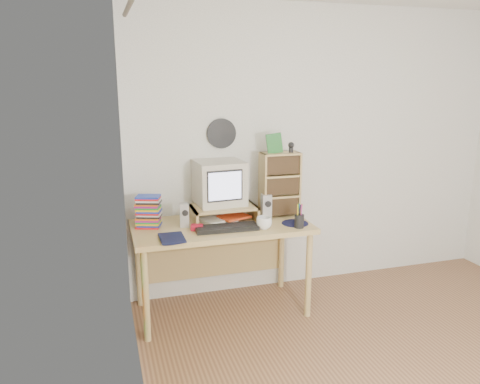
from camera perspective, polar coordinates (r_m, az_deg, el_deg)
back_wall at (r=4.31m, az=9.78°, el=5.11°), size 3.50×0.00×3.50m
left_wall at (r=2.16m, az=-11.80°, el=-3.53°), size 0.00×3.50×3.50m
curtain at (r=2.65m, az=-11.79°, el=-2.56°), size 0.00×2.20×2.20m
wall_disc at (r=3.94m, az=-2.27°, el=7.14°), size 0.25×0.02×0.25m
desk at (r=3.83m, az=-2.53°, el=-5.59°), size 1.40×0.70×0.75m
monitor_riser at (r=3.81m, az=-1.97°, el=-2.09°), size 0.52×0.30×0.12m
crt_monitor at (r=3.80m, az=-2.39°, el=1.05°), size 0.40×0.40×0.36m
speaker_left at (r=3.67m, az=-6.80°, el=-2.81°), size 0.08×0.08×0.19m
speaker_right at (r=3.86m, az=3.22°, el=-1.76°), size 0.08×0.08×0.21m
keyboard at (r=3.59m, az=-1.63°, el=-4.40°), size 0.49×0.18×0.03m
dvd_stack at (r=3.69m, az=-11.08°, el=-2.35°), size 0.21×0.18×0.25m
cd_rack at (r=3.92m, az=4.87°, el=0.94°), size 0.32×0.18×0.54m
mug at (r=3.60m, az=2.96°, el=-3.79°), size 0.15×0.15×0.10m
diary at (r=3.40m, az=-9.76°, el=-5.55°), size 0.21×0.16×0.04m
mousepad at (r=3.77m, az=6.72°, el=-3.80°), size 0.25×0.25×0.00m
pen_cup at (r=3.65m, az=7.23°, el=-3.24°), size 0.09×0.09×0.15m
papers at (r=3.81m, az=-1.95°, el=-3.28°), size 0.31×0.27×0.04m
red_box at (r=3.59m, az=-5.27°, el=-4.33°), size 0.10×0.08×0.04m
game_box at (r=3.82m, az=4.20°, el=5.94°), size 0.13×0.05×0.16m
webcam at (r=3.87m, az=6.25°, el=5.44°), size 0.05×0.05×0.09m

